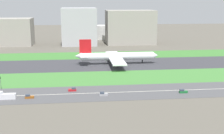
% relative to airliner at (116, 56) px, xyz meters
% --- Properties ---
extents(ground_plane, '(800.00, 800.00, 0.00)m').
position_rel_airliner_xyz_m(ground_plane, '(-12.62, -0.00, -6.23)').
color(ground_plane, '#5B564C').
extents(runway, '(280.00, 46.00, 0.10)m').
position_rel_airliner_xyz_m(runway, '(-12.62, -0.00, -6.18)').
color(runway, '#38383D').
rests_on(runway, ground_plane).
extents(grass_median_north, '(280.00, 36.00, 0.10)m').
position_rel_airliner_xyz_m(grass_median_north, '(-12.62, 41.00, -6.18)').
color(grass_median_north, '#3D7A33').
rests_on(grass_median_north, ground_plane).
extents(grass_median_south, '(280.00, 36.00, 0.10)m').
position_rel_airliner_xyz_m(grass_median_south, '(-12.62, -41.00, -6.18)').
color(grass_median_south, '#427F38').
rests_on(grass_median_south, ground_plane).
extents(highway, '(280.00, 28.00, 0.10)m').
position_rel_airliner_xyz_m(highway, '(-12.62, -73.00, -6.18)').
color(highway, '#4C4C4F').
rests_on(highway, ground_plane).
extents(highway_centerline, '(266.00, 0.50, 0.01)m').
position_rel_airliner_xyz_m(highway_centerline, '(-12.62, -73.00, -6.13)').
color(highway_centerline, silver).
rests_on(highway_centerline, highway).
extents(airliner, '(65.00, 56.00, 19.70)m').
position_rel_airliner_xyz_m(airliner, '(0.00, 0.00, 0.00)').
color(airliner, white).
rests_on(airliner, runway).
extents(truck_0, '(8.40, 2.50, 4.00)m').
position_rel_airliner_xyz_m(truck_0, '(-64.82, -78.00, -4.56)').
color(truck_0, silver).
rests_on(truck_0, highway).
extents(car_3, '(4.40, 1.80, 2.00)m').
position_rel_airliner_xyz_m(car_3, '(26.79, -78.00, -5.31)').
color(car_3, '#19662D').
rests_on(car_3, highway).
extents(car_2, '(4.40, 1.80, 2.00)m').
position_rel_airliner_xyz_m(car_2, '(-53.91, -78.00, -5.31)').
color(car_2, brown).
rests_on(car_2, highway).
extents(car_1, '(4.40, 1.80, 2.00)m').
position_rel_airliner_xyz_m(car_1, '(-32.09, -68.00, -5.31)').
color(car_1, '#B2191E').
rests_on(car_1, highway).
extents(car_0, '(4.40, 1.80, 2.00)m').
position_rel_airliner_xyz_m(car_0, '(-16.18, -78.00, -5.31)').
color(car_0, '#99999E').
rests_on(car_0, highway).
extents(traffic_light, '(0.36, 0.50, 7.20)m').
position_rel_airliner_xyz_m(traffic_light, '(-72.01, -60.01, -1.94)').
color(traffic_light, '#4C4C51').
rests_on(traffic_light, highway).
extents(terminal_building, '(46.84, 29.86, 29.80)m').
position_rel_airliner_xyz_m(terminal_building, '(-102.62, 114.00, 8.67)').
color(terminal_building, '#9E998E').
rests_on(terminal_building, ground_plane).
extents(hangar_building, '(38.19, 39.35, 40.87)m').
position_rel_airliner_xyz_m(hangar_building, '(-27.35, 114.00, 14.20)').
color(hangar_building, '#B2B2B7').
rests_on(hangar_building, ground_plane).
extents(office_tower, '(54.75, 35.89, 38.08)m').
position_rel_airliner_xyz_m(office_tower, '(30.84, 114.00, 12.81)').
color(office_tower, '#9E998E').
rests_on(office_tower, ground_plane).
extents(fuel_tank_west, '(21.94, 21.94, 17.61)m').
position_rel_airliner_xyz_m(fuel_tank_west, '(1.51, 159.00, 2.57)').
color(fuel_tank_west, silver).
rests_on(fuel_tank_west, ground_plane).
extents(fuel_tank_centre, '(16.27, 16.27, 17.88)m').
position_rel_airliner_xyz_m(fuel_tank_centre, '(30.15, 159.00, 2.71)').
color(fuel_tank_centre, silver).
rests_on(fuel_tank_centre, ground_plane).
extents(fuel_tank_east, '(22.27, 22.27, 16.68)m').
position_rel_airliner_xyz_m(fuel_tank_east, '(54.45, 159.00, 2.11)').
color(fuel_tank_east, silver).
rests_on(fuel_tank_east, ground_plane).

